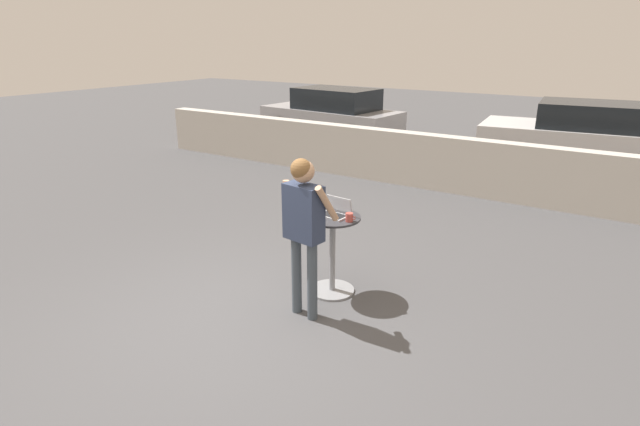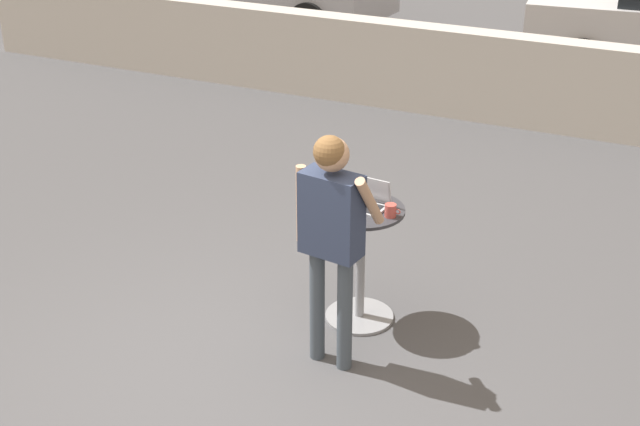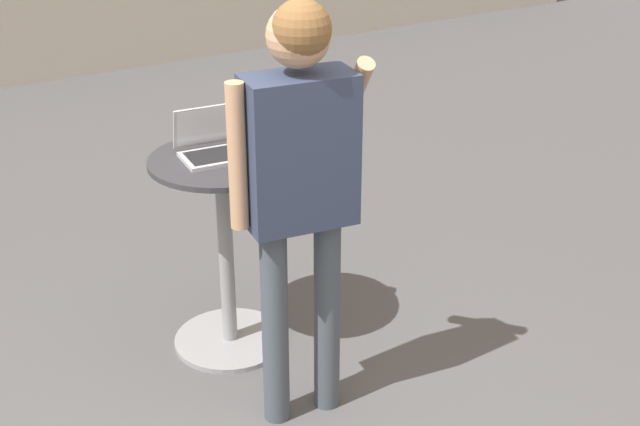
% 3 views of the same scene
% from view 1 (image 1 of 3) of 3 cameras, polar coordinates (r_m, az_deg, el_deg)
% --- Properties ---
extents(ground_plane, '(50.00, 50.00, 0.00)m').
position_cam_1_polar(ground_plane, '(5.60, -10.00, -12.18)').
color(ground_plane, '#4C4C4F').
extents(pavement_kerb, '(14.78, 0.35, 1.09)m').
position_cam_1_polar(pavement_kerb, '(10.33, 13.23, 5.66)').
color(pavement_kerb, beige).
rests_on(pavement_kerb, ground_plane).
extents(cafe_table, '(0.65, 0.65, 0.96)m').
position_cam_1_polar(cafe_table, '(5.90, 1.43, -4.17)').
color(cafe_table, gray).
rests_on(cafe_table, ground_plane).
extents(laptop, '(0.36, 0.30, 0.21)m').
position_cam_1_polar(laptop, '(5.76, 1.75, 0.15)').
color(laptop, '#B7BABF').
rests_on(laptop, cafe_table).
extents(coffee_mug, '(0.12, 0.09, 0.10)m').
position_cam_1_polar(coffee_mug, '(5.58, 3.38, -0.49)').
color(coffee_mug, '#C14C42').
rests_on(coffee_mug, cafe_table).
extents(standing_person, '(0.59, 0.36, 1.78)m').
position_cam_1_polar(standing_person, '(5.17, -1.90, -0.53)').
color(standing_person, '#424C56').
rests_on(standing_person, ground_plane).
extents(parked_car_near_street, '(4.54, 2.30, 1.57)m').
position_cam_1_polar(parked_car_near_street, '(12.76, 28.15, 7.64)').
color(parked_car_near_street, silver).
rests_on(parked_car_near_street, ground_plane).
extents(parked_car_further_down, '(4.30, 2.07, 1.55)m').
position_cam_1_polar(parked_car_further_down, '(14.84, 1.36, 11.20)').
color(parked_car_further_down, '#9E9EA3').
rests_on(parked_car_further_down, ground_plane).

